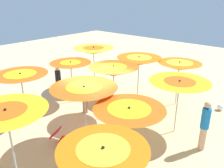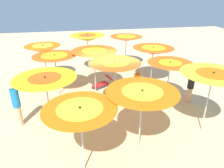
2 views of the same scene
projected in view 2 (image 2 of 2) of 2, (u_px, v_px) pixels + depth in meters
ground at (111, 101)px, 10.20m from camera, size 38.14×38.14×0.04m
beach_umbrella_0 at (126, 39)px, 13.71m from camera, size 2.16×2.16×2.21m
beach_umbrella_1 at (88, 38)px, 12.53m from camera, size 2.10×2.10×2.53m
beach_umbrella_2 at (43, 49)px, 11.52m from camera, size 1.99×1.99×2.21m
beach_umbrella_3 at (153, 51)px, 11.31m from camera, size 2.25×2.25×2.16m
beach_umbrella_4 at (94, 54)px, 10.22m from camera, size 2.29×2.29×2.31m
beach_umbrella_5 at (55, 58)px, 9.97m from camera, size 2.11×2.11×2.16m
beach_umbrella_6 at (170, 66)px, 9.06m from camera, size 2.00×2.00×2.14m
beach_umbrella_7 at (115, 67)px, 8.33m from camera, size 2.11×2.11×2.39m
beach_umbrella_8 at (45, 82)px, 7.35m from camera, size 2.26×2.26×2.21m
beach_umbrella_9 at (213, 78)px, 7.16m from camera, size 2.26×2.26×2.43m
beach_umbrella_10 at (142, 97)px, 6.32m from camera, size 2.25×2.25×2.25m
beach_umbrella_11 at (80, 114)px, 5.49m from camera, size 2.02×2.02×2.21m
lounger_0 at (95, 106)px, 9.26m from camera, size 0.83×1.22×0.56m
lounger_1 at (102, 83)px, 11.48m from camera, size 0.97×1.30×0.64m
lounger_2 at (117, 66)px, 14.08m from camera, size 0.54×1.22×0.57m
beachgoer_0 at (16, 104)px, 7.93m from camera, size 0.30×0.30×1.86m
beachgoer_1 at (191, 86)px, 9.69m from camera, size 0.30×0.30×1.62m
beachgoer_2 at (137, 86)px, 9.60m from camera, size 0.30×0.30×1.72m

